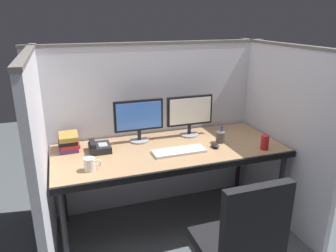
{
  "coord_description": "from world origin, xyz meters",
  "views": [
    {
      "loc": [
        -0.82,
        -2.04,
        1.78
      ],
      "look_at": [
        0.0,
        0.35,
        0.92
      ],
      "focal_mm": 34.44,
      "sensor_mm": 36.0,
      "label": 1
    }
  ],
  "objects_px": {
    "desk": "(170,154)",
    "monitor_left": "(139,118)",
    "computer_mouse": "(215,146)",
    "coffee_mug": "(90,164)",
    "monitor_right": "(190,113)",
    "book_stack": "(69,142)",
    "desk_phone": "(99,147)",
    "keyboard_main": "(179,151)",
    "pen_cup": "(220,137)",
    "soda_can": "(265,142)"
  },
  "relations": [
    {
      "from": "coffee_mug",
      "to": "desk_phone",
      "type": "bearing_deg",
      "value": 72.1
    },
    {
      "from": "soda_can",
      "to": "monitor_right",
      "type": "bearing_deg",
      "value": 132.21
    },
    {
      "from": "keyboard_main",
      "to": "coffee_mug",
      "type": "height_order",
      "value": "coffee_mug"
    },
    {
      "from": "pen_cup",
      "to": "book_stack",
      "type": "xyz_separation_m",
      "value": [
        -1.26,
        0.26,
        0.02
      ]
    },
    {
      "from": "book_stack",
      "to": "coffee_mug",
      "type": "xyz_separation_m",
      "value": [
        0.12,
        -0.44,
        -0.02
      ]
    },
    {
      "from": "pen_cup",
      "to": "coffee_mug",
      "type": "relative_size",
      "value": 1.33
    },
    {
      "from": "desk",
      "to": "keyboard_main",
      "type": "distance_m",
      "value": 0.12
    },
    {
      "from": "soda_can",
      "to": "coffee_mug",
      "type": "bearing_deg",
      "value": 177.02
    },
    {
      "from": "pen_cup",
      "to": "coffee_mug",
      "type": "bearing_deg",
      "value": -170.86
    },
    {
      "from": "computer_mouse",
      "to": "soda_can",
      "type": "distance_m",
      "value": 0.41
    },
    {
      "from": "computer_mouse",
      "to": "soda_can",
      "type": "relative_size",
      "value": 0.79
    },
    {
      "from": "monitor_right",
      "to": "book_stack",
      "type": "height_order",
      "value": "monitor_right"
    },
    {
      "from": "pen_cup",
      "to": "computer_mouse",
      "type": "bearing_deg",
      "value": -136.84
    },
    {
      "from": "pen_cup",
      "to": "coffee_mug",
      "type": "distance_m",
      "value": 1.15
    },
    {
      "from": "monitor_left",
      "to": "coffee_mug",
      "type": "bearing_deg",
      "value": -137.16
    },
    {
      "from": "computer_mouse",
      "to": "desk_phone",
      "type": "relative_size",
      "value": 0.51
    },
    {
      "from": "book_stack",
      "to": "keyboard_main",
      "type": "bearing_deg",
      "value": -22.83
    },
    {
      "from": "computer_mouse",
      "to": "coffee_mug",
      "type": "xyz_separation_m",
      "value": [
        -1.04,
        -0.09,
        0.03
      ]
    },
    {
      "from": "keyboard_main",
      "to": "computer_mouse",
      "type": "distance_m",
      "value": 0.32
    },
    {
      "from": "desk",
      "to": "monitor_left",
      "type": "height_order",
      "value": "monitor_left"
    },
    {
      "from": "soda_can",
      "to": "coffee_mug",
      "type": "distance_m",
      "value": 1.41
    },
    {
      "from": "monitor_right",
      "to": "computer_mouse",
      "type": "bearing_deg",
      "value": -75.08
    },
    {
      "from": "desk",
      "to": "desk_phone",
      "type": "distance_m",
      "value": 0.59
    },
    {
      "from": "desk",
      "to": "book_stack",
      "type": "distance_m",
      "value": 0.84
    },
    {
      "from": "pen_cup",
      "to": "desk",
      "type": "bearing_deg",
      "value": 179.52
    },
    {
      "from": "computer_mouse",
      "to": "coffee_mug",
      "type": "relative_size",
      "value": 0.76
    },
    {
      "from": "monitor_left",
      "to": "soda_can",
      "type": "relative_size",
      "value": 3.52
    },
    {
      "from": "desk_phone",
      "to": "monitor_left",
      "type": "bearing_deg",
      "value": 16.5
    },
    {
      "from": "computer_mouse",
      "to": "keyboard_main",
      "type": "bearing_deg",
      "value": -179.72
    },
    {
      "from": "monitor_left",
      "to": "soda_can",
      "type": "distance_m",
      "value": 1.08
    },
    {
      "from": "keyboard_main",
      "to": "computer_mouse",
      "type": "height_order",
      "value": "computer_mouse"
    },
    {
      "from": "desk_phone",
      "to": "pen_cup",
      "type": "bearing_deg",
      "value": -8.1
    },
    {
      "from": "keyboard_main",
      "to": "computer_mouse",
      "type": "relative_size",
      "value": 4.48
    },
    {
      "from": "desk",
      "to": "coffee_mug",
      "type": "bearing_deg",
      "value": -164.53
    },
    {
      "from": "computer_mouse",
      "to": "soda_can",
      "type": "bearing_deg",
      "value": -24.03
    },
    {
      "from": "desk",
      "to": "book_stack",
      "type": "bearing_deg",
      "value": 162.16
    },
    {
      "from": "computer_mouse",
      "to": "book_stack",
      "type": "relative_size",
      "value": 0.43
    },
    {
      "from": "monitor_right",
      "to": "keyboard_main",
      "type": "xyz_separation_m",
      "value": [
        -0.23,
        -0.35,
        -0.2
      ]
    },
    {
      "from": "desk",
      "to": "soda_can",
      "type": "distance_m",
      "value": 0.79
    },
    {
      "from": "desk",
      "to": "coffee_mug",
      "type": "distance_m",
      "value": 0.7
    },
    {
      "from": "desk",
      "to": "computer_mouse",
      "type": "xyz_separation_m",
      "value": [
        0.36,
        -0.09,
        0.07
      ]
    },
    {
      "from": "monitor_right",
      "to": "soda_can",
      "type": "xyz_separation_m",
      "value": [
        0.46,
        -0.51,
        -0.15
      ]
    },
    {
      "from": "monitor_right",
      "to": "pen_cup",
      "type": "height_order",
      "value": "monitor_right"
    },
    {
      "from": "computer_mouse",
      "to": "coffee_mug",
      "type": "height_order",
      "value": "coffee_mug"
    },
    {
      "from": "book_stack",
      "to": "soda_can",
      "type": "bearing_deg",
      "value": -18.64
    },
    {
      "from": "pen_cup",
      "to": "book_stack",
      "type": "bearing_deg",
      "value": 168.3
    },
    {
      "from": "monitor_left",
      "to": "coffee_mug",
      "type": "distance_m",
      "value": 0.66
    },
    {
      "from": "monitor_left",
      "to": "keyboard_main",
      "type": "height_order",
      "value": "monitor_left"
    },
    {
      "from": "monitor_left",
      "to": "keyboard_main",
      "type": "bearing_deg",
      "value": -54.94
    },
    {
      "from": "monitor_right",
      "to": "pen_cup",
      "type": "relative_size",
      "value": 2.56
    }
  ]
}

